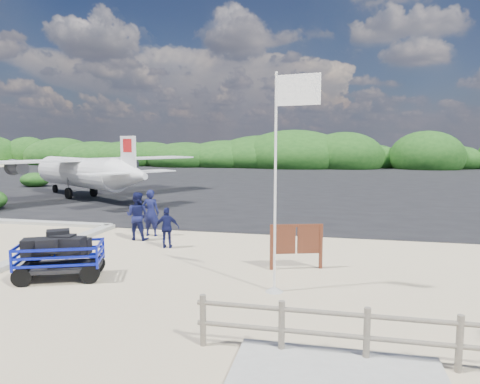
{
  "coord_description": "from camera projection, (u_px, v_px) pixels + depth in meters",
  "views": [
    {
      "loc": [
        5.34,
        -12.46,
        3.87
      ],
      "look_at": [
        1.39,
        5.76,
        1.69
      ],
      "focal_mm": 32.0,
      "sensor_mm": 36.0,
      "label": 1
    }
  ],
  "objects": [
    {
      "name": "ground",
      "position": [
        159.0,
        264.0,
        13.67
      ],
      "size": [
        160.0,
        160.0,
        0.0
      ],
      "primitive_type": "plane",
      "color": "beige"
    },
    {
      "name": "asphalt_apron",
      "position": [
        278.0,
        181.0,
        42.79
      ],
      "size": [
        90.0,
        50.0,
        0.04
      ],
      "primitive_type": null,
      "color": "#B2B2B2",
      "rests_on": "ground"
    },
    {
      "name": "vegetation_band",
      "position": [
        298.0,
        167.0,
        67.06
      ],
      "size": [
        124.0,
        8.0,
        4.4
      ],
      "primitive_type": null,
      "color": "#B2B2B2",
      "rests_on": "ground"
    },
    {
      "name": "fence",
      "position": [
        366.0,
        362.0,
        7.55
      ],
      "size": [
        6.4,
        2.0,
        1.1
      ],
      "primitive_type": null,
      "color": "#B2B2B2",
      "rests_on": "ground"
    },
    {
      "name": "baggage_cart",
      "position": [
        61.0,
        279.0,
        12.13
      ],
      "size": [
        2.8,
        2.2,
        1.23
      ],
      "primitive_type": null,
      "rotation": [
        0.0,
        0.0,
        0.37
      ],
      "color": "#0A16A3",
      "rests_on": "ground"
    },
    {
      "name": "flagpole",
      "position": [
        274.0,
        292.0,
        11.13
      ],
      "size": [
        1.19,
        0.69,
        5.59
      ],
      "primitive_type": null,
      "rotation": [
        0.0,
        0.0,
        -0.21
      ],
      "color": "white",
      "rests_on": "ground"
    },
    {
      "name": "signboard",
      "position": [
        296.0,
        269.0,
        13.11
      ],
      "size": [
        1.71,
        0.67,
        1.43
      ],
      "primitive_type": null,
      "rotation": [
        0.0,
        0.0,
        0.3
      ],
      "color": "brown",
      "rests_on": "ground"
    },
    {
      "name": "crew_a",
      "position": [
        151.0,
        213.0,
        17.64
      ],
      "size": [
        0.73,
        0.5,
        1.94
      ],
      "primitive_type": "imported",
      "rotation": [
        0.0,
        0.0,
        3.19
      ],
      "color": "#121543",
      "rests_on": "ground"
    },
    {
      "name": "crew_b",
      "position": [
        137.0,
        216.0,
        16.94
      ],
      "size": [
        0.94,
        0.73,
        1.91
      ],
      "primitive_type": "imported",
      "rotation": [
        0.0,
        0.0,
        3.13
      ],
      "color": "#121543",
      "rests_on": "ground"
    },
    {
      "name": "crew_c",
      "position": [
        167.0,
        228.0,
        15.65
      ],
      "size": [
        0.94,
        0.55,
        1.5
      ],
      "primitive_type": "imported",
      "rotation": [
        0.0,
        0.0,
        3.36
      ],
      "color": "#121543",
      "rests_on": "ground"
    }
  ]
}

